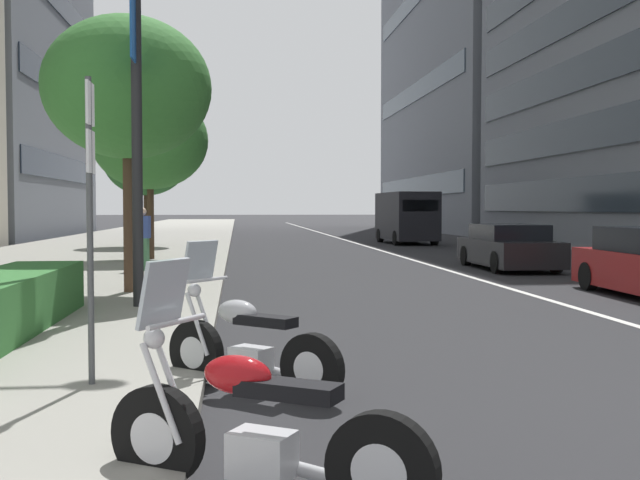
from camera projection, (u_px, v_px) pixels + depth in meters
name	position (u px, v px, depth m)	size (l,w,h in m)	color
sidewalk_right_plaza	(120.00, 247.00, 33.59)	(160.00, 9.73, 0.15)	gray
lane_centre_stripe	(353.00, 242.00, 39.80)	(110.00, 0.16, 0.01)	silver
motorcycle_far_end_row	(256.00, 432.00, 4.61)	(1.23, 1.97, 1.49)	black
motorcycle_mid_row	(248.00, 347.00, 7.44)	(1.44, 1.70, 1.49)	black
car_lead_in_lane	(508.00, 248.00, 22.43)	(4.60, 1.98, 1.34)	black
delivery_van_ahead	(406.00, 216.00, 38.53)	(5.30, 2.32, 2.61)	black
parking_sign_by_curb	(90.00, 193.00, 7.08)	(0.32, 0.06, 2.90)	#47494C
street_tree_near_plaza_corner	(127.00, 88.00, 14.86)	(3.30, 3.30, 5.45)	#473323
street_tree_by_lamp_post	(150.00, 140.00, 24.57)	(3.77, 3.77, 5.48)	#473323
street_tree_mid_sidewalk	(146.00, 160.00, 32.90)	(3.68, 3.68, 5.34)	#473323
pedestrian_on_plaza	(142.00, 238.00, 20.15)	(0.32, 0.44, 1.69)	#3F724C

